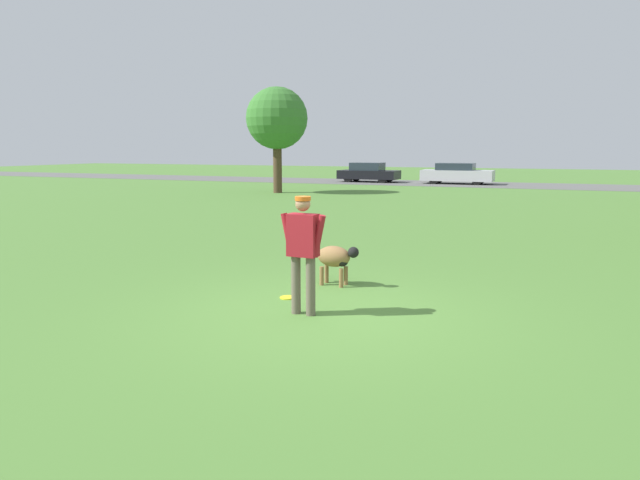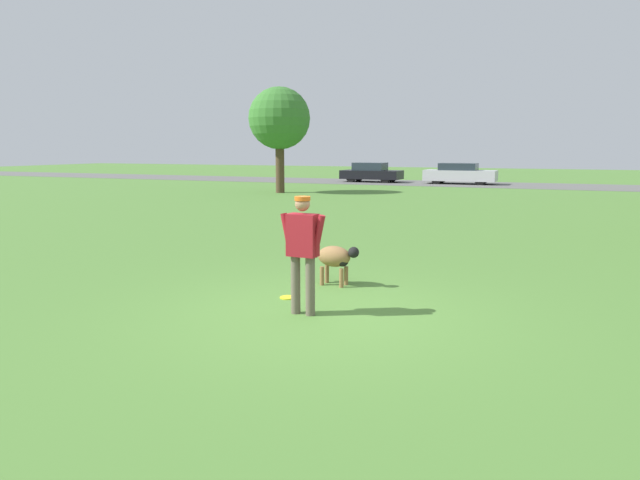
# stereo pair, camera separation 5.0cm
# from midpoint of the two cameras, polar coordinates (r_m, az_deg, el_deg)

# --- Properties ---
(ground_plane) EXTENTS (120.00, 120.00, 0.00)m
(ground_plane) POSITION_cam_midpoint_polar(r_m,az_deg,el_deg) (7.94, 0.10, -7.40)
(ground_plane) COLOR #4C7A33
(far_road_strip) EXTENTS (120.00, 6.00, 0.01)m
(far_road_strip) POSITION_cam_midpoint_polar(r_m,az_deg,el_deg) (36.99, 17.49, 5.27)
(far_road_strip) COLOR #5B5B59
(far_road_strip) RESTS_ON ground_plane
(person) EXTENTS (0.67, 0.24, 1.63)m
(person) POSITION_cam_midpoint_polar(r_m,az_deg,el_deg) (7.72, -1.89, -0.56)
(person) COLOR #665B4C
(person) RESTS_ON ground_plane
(dog) EXTENTS (0.98, 0.39, 0.68)m
(dog) POSITION_cam_midpoint_polar(r_m,az_deg,el_deg) (9.45, 1.43, -1.79)
(dog) COLOR olive
(dog) RESTS_ON ground_plane
(frisbee) EXTENTS (0.24, 0.24, 0.02)m
(frisbee) POSITION_cam_midpoint_polar(r_m,az_deg,el_deg) (8.76, -3.43, -5.76)
(frisbee) COLOR yellow
(frisbee) RESTS_ON ground_plane
(tree_far_left) EXTENTS (3.10, 3.10, 5.29)m
(tree_far_left) POSITION_cam_midpoint_polar(r_m,az_deg,el_deg) (29.26, -4.38, 11.98)
(tree_far_left) COLOR #4C3826
(tree_far_left) RESTS_ON ground_plane
(parked_car_black) EXTENTS (4.01, 1.91, 1.29)m
(parked_car_black) POSITION_cam_midpoint_polar(r_m,az_deg,el_deg) (38.52, 4.83, 6.74)
(parked_car_black) COLOR black
(parked_car_black) RESTS_ON ground_plane
(parked_car_silver) EXTENTS (4.46, 1.86, 1.32)m
(parked_car_silver) POSITION_cam_midpoint_polar(r_m,az_deg,el_deg) (37.29, 13.50, 6.47)
(parked_car_silver) COLOR #B7B7BC
(parked_car_silver) RESTS_ON ground_plane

